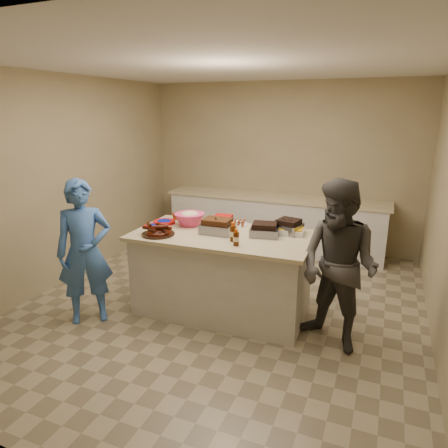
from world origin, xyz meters
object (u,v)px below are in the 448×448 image
at_px(mustard_bottle, 207,230).
at_px(guest_gray, 332,344).
at_px(bbq_bottle_a, 233,241).
at_px(guest_blue, 91,318).
at_px(plastic_cup, 176,220).
at_px(coleslaw_bowl, 190,225).
at_px(rib_platter, 158,235).
at_px(roasting_pan, 288,233).
at_px(island, 222,310).
at_px(bbq_bottle_b, 236,245).

distance_m(mustard_bottle, guest_gray, 1.80).
distance_m(bbq_bottle_a, guest_blue, 1.84).
distance_m(bbq_bottle_a, mustard_bottle, 0.49).
bearing_deg(plastic_cup, guest_blue, -115.77).
relative_size(coleslaw_bowl, mustard_bottle, 2.85).
bearing_deg(guest_blue, mustard_bottle, -2.19).
xyz_separation_m(rib_platter, roasting_pan, (1.30, 0.62, 0.00)).
bearing_deg(rib_platter, island, 25.46).
relative_size(guest_blue, guest_gray, 0.95).
relative_size(island, guest_blue, 1.25).
xyz_separation_m(bbq_bottle_a, mustard_bottle, (-0.42, 0.25, 0.00)).
bearing_deg(bbq_bottle_a, bbq_bottle_b, -56.99).
bearing_deg(coleslaw_bowl, mustard_bottle, -20.14).
xyz_separation_m(island, guest_blue, (-1.28, -0.74, 0.00)).
distance_m(coleslaw_bowl, bbq_bottle_b, 0.90).
relative_size(bbq_bottle_a, guest_blue, 0.13).
height_order(bbq_bottle_a, guest_blue, bbq_bottle_a).
bearing_deg(guest_gray, rib_platter, -151.21).
distance_m(roasting_pan, guest_blue, 2.40).
height_order(rib_platter, guest_blue, rib_platter).
xyz_separation_m(island, coleslaw_bowl, (-0.49, 0.17, 0.93)).
bearing_deg(bbq_bottle_a, roasting_pan, 47.13).
xyz_separation_m(island, rib_platter, (-0.63, -0.30, 0.93)).
xyz_separation_m(roasting_pan, mustard_bottle, (-0.89, -0.24, 0.00)).
height_order(rib_platter, plastic_cup, rib_platter).
height_order(rib_platter, coleslaw_bowl, coleslaw_bowl).
height_order(bbq_bottle_b, mustard_bottle, bbq_bottle_b).
bearing_deg(plastic_cup, coleslaw_bowl, -28.81).
xyz_separation_m(rib_platter, mustard_bottle, (0.41, 0.37, 0.00)).
xyz_separation_m(coleslaw_bowl, bbq_bottle_a, (0.69, -0.35, 0.00)).
bearing_deg(island, mustard_bottle, 160.09).
distance_m(roasting_pan, plastic_cup, 1.43).
bearing_deg(roasting_pan, rib_platter, -141.90).
height_order(bbq_bottle_a, guest_gray, bbq_bottle_a).
relative_size(mustard_bottle, guest_gray, 0.08).
bearing_deg(guest_blue, bbq_bottle_b, -24.17).
bearing_deg(rib_platter, mustard_bottle, 42.32).
height_order(roasting_pan, bbq_bottle_b, bbq_bottle_b).
bearing_deg(island, bbq_bottle_b, -49.36).
distance_m(rib_platter, mustard_bottle, 0.56).
bearing_deg(guest_gray, island, -163.50).
height_order(mustard_bottle, guest_blue, mustard_bottle).
distance_m(rib_platter, bbq_bottle_a, 0.84).
height_order(bbq_bottle_a, plastic_cup, bbq_bottle_a).
relative_size(island, rib_platter, 5.46).
distance_m(coleslaw_bowl, plastic_cup, 0.32).
xyz_separation_m(roasting_pan, guest_gray, (0.62, -0.55, -0.93)).
bearing_deg(roasting_pan, bbq_bottle_b, -108.95).
relative_size(rib_platter, guest_blue, 0.23).
distance_m(coleslaw_bowl, bbq_bottle_a, 0.77).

